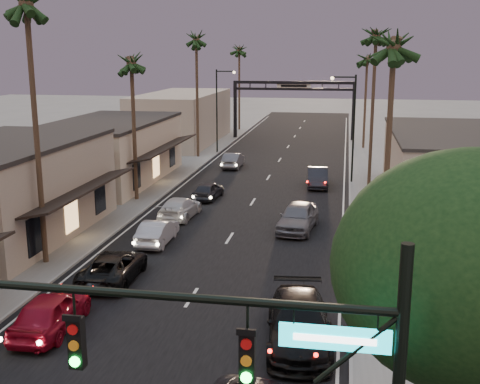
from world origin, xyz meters
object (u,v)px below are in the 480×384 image
at_px(corner_tree, 477,280).
at_px(streetlight_left, 219,104).
at_px(streetlight_right, 351,120).
at_px(palm_ld, 196,35).
at_px(arch, 294,95).
at_px(oncoming_pickup, 113,267).
at_px(oncoming_silver, 157,232).
at_px(oncoming_red, 51,312).
at_px(curbside_black, 299,323).
at_px(palm_rb, 376,31).
at_px(palm_far, 239,47).
at_px(palm_ra, 394,37).
at_px(palm_lc, 131,57).
at_px(palm_rc, 367,55).

height_order(corner_tree, streetlight_left, streetlight_left).
relative_size(streetlight_right, streetlight_left, 1.00).
xyz_separation_m(streetlight_right, palm_ld, (-15.52, 10.00, 7.09)).
bearing_deg(arch, palm_ld, -119.83).
distance_m(arch, oncoming_pickup, 50.04).
xyz_separation_m(corner_tree, oncoming_silver, (-13.39, 18.90, -5.28)).
bearing_deg(palm_ld, corner_tree, -69.19).
height_order(streetlight_right, oncoming_red, streetlight_right).
bearing_deg(palm_ld, oncoming_red, -84.36).
height_order(streetlight_right, curbside_black, streetlight_right).
bearing_deg(palm_rb, arch, 108.30).
bearing_deg(streetlight_right, oncoming_silver, -120.15).
relative_size(palm_far, oncoming_pickup, 2.62).
relative_size(palm_ld, palm_far, 1.08).
xyz_separation_m(corner_tree, palm_ld, (-18.08, 47.55, 6.44)).
bearing_deg(palm_far, arch, -43.95).
xyz_separation_m(palm_ra, oncoming_silver, (-12.52, 2.34, -10.75)).
bearing_deg(palm_lc, streetlight_right, 30.11).
bearing_deg(corner_tree, palm_rb, 91.37).
bearing_deg(palm_far, corner_tree, -75.86).
xyz_separation_m(palm_far, oncoming_silver, (4.38, -51.66, -10.75)).
height_order(palm_ra, oncoming_pickup, palm_ra).
xyz_separation_m(palm_ld, oncoming_red, (3.96, -40.13, -11.63)).
bearing_deg(oncoming_pickup, palm_rc, -108.89).
distance_m(palm_lc, oncoming_pickup, 18.94).
xyz_separation_m(streetlight_right, palm_lc, (-15.52, -9.00, 5.14)).
relative_size(corner_tree, curbside_black, 1.51).
bearing_deg(oncoming_pickup, palm_ra, -166.72).
height_order(palm_far, oncoming_pickup, palm_far).
bearing_deg(palm_rc, streetlight_right, -95.05).
bearing_deg(streetlight_right, curbside_black, -93.53).
bearing_deg(palm_ra, palm_lc, 145.10).
bearing_deg(palm_ld, oncoming_pickup, -82.79).
relative_size(oncoming_red, oncoming_silver, 1.10).
distance_m(palm_lc, palm_far, 42.01).
distance_m(palm_lc, palm_ra, 20.99).
bearing_deg(palm_far, streetlight_left, -86.05).
relative_size(palm_ld, palm_ra, 1.08).
height_order(palm_rb, oncoming_silver, palm_rb).
relative_size(palm_rb, oncoming_red, 3.06).
xyz_separation_m(streetlight_right, palm_far, (-15.22, 33.00, 6.11)).
xyz_separation_m(palm_lc, palm_rb, (17.20, 8.00, 1.95)).
height_order(streetlight_right, palm_ld, palm_ld).
distance_m(palm_rb, oncoming_silver, 24.61).
distance_m(oncoming_pickup, oncoming_silver, 5.98).
bearing_deg(palm_rb, oncoming_pickup, -118.48).
height_order(arch, oncoming_pickup, arch).
relative_size(palm_far, oncoming_red, 2.84).
bearing_deg(curbside_black, oncoming_red, 177.30).
relative_size(palm_ld, oncoming_red, 3.06).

